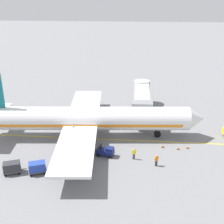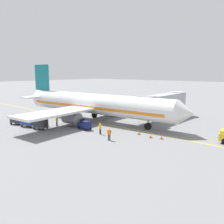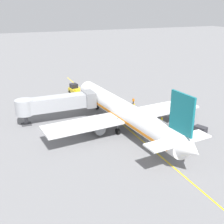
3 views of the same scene
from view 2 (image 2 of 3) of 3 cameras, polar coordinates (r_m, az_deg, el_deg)
name	(u,v)px [view 2 (image 2 of 3)]	position (r m, az deg, el deg)	size (l,w,h in m)	color
ground_plane	(99,123)	(42.71, -3.27, -2.61)	(400.00, 400.00, 0.00)	slate
gate_lead_in_line	(99,123)	(42.71, -3.27, -2.60)	(0.24, 80.00, 0.01)	gold
parked_airliner	(93,104)	(43.89, -4.59, 1.94)	(30.34, 37.35, 10.63)	white
jet_bridge	(163,101)	(46.57, 12.29, 2.53)	(15.32, 3.50, 4.98)	#A8AAAF
baggage_tug_lead	(85,125)	(37.91, -6.63, -3.13)	(1.72, 2.69, 1.62)	navy
baggage_cart_front	(41,123)	(39.32, -16.89, -2.67)	(1.99, 2.95, 1.58)	#4C4C51
baggage_cart_second_in_train	(28,121)	(41.67, -19.64, -2.14)	(1.99, 2.95, 1.58)	#4C4C51
baggage_cart_third_in_train	(17,119)	(44.38, -22.02, -1.59)	(1.99, 2.95, 1.58)	#4C4C51
ground_crew_wing_walker	(109,133)	(31.61, -0.69, -5.21)	(0.41, 0.69, 1.69)	#232328
ground_crew_loader	(57,121)	(40.76, -13.22, -2.08)	(0.30, 0.73, 1.69)	#232328
ground_crew_marshaller	(100,128)	(34.64, -2.86, -3.89)	(0.32, 0.72, 1.69)	#232328
safety_cone_nose_left	(139,132)	(34.94, 6.55, -4.95)	(0.36, 0.36, 0.59)	black
safety_cone_nose_right	(151,136)	(33.42, 9.35, -5.69)	(0.36, 0.36, 0.59)	black
safety_cone_wing_tip	(162,137)	(33.08, 11.90, -5.93)	(0.36, 0.36, 0.59)	black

